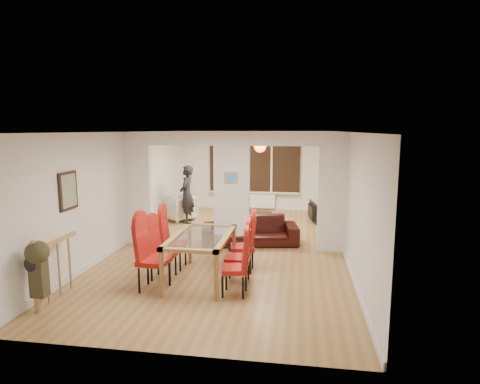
% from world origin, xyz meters
% --- Properties ---
extents(floor, '(5.00, 9.00, 0.01)m').
position_xyz_m(floor, '(0.00, 0.00, 0.00)').
color(floor, olive).
rests_on(floor, ground).
extents(room_walls, '(5.00, 9.00, 2.60)m').
position_xyz_m(room_walls, '(0.00, 0.00, 1.30)').
color(room_walls, silver).
rests_on(room_walls, floor).
extents(divider_wall, '(5.00, 0.18, 2.60)m').
position_xyz_m(divider_wall, '(0.00, 0.00, 1.30)').
color(divider_wall, white).
rests_on(divider_wall, floor).
extents(bay_window_blinds, '(3.00, 0.08, 1.80)m').
position_xyz_m(bay_window_blinds, '(0.00, 4.44, 1.50)').
color(bay_window_blinds, black).
rests_on(bay_window_blinds, room_walls).
extents(radiator, '(1.40, 0.08, 0.50)m').
position_xyz_m(radiator, '(0.00, 4.40, 0.30)').
color(radiator, white).
rests_on(radiator, floor).
extents(pendant_light, '(0.36, 0.36, 0.36)m').
position_xyz_m(pendant_light, '(0.30, 3.30, 2.15)').
color(pendant_light, orange).
rests_on(pendant_light, room_walls).
extents(stair_newel, '(0.40, 1.20, 1.10)m').
position_xyz_m(stair_newel, '(-2.25, -3.20, 0.55)').
color(stair_newel, '#A6824C').
rests_on(stair_newel, floor).
extents(wall_poster, '(0.04, 0.52, 0.67)m').
position_xyz_m(wall_poster, '(-2.47, -2.40, 1.60)').
color(wall_poster, gray).
rests_on(wall_poster, room_walls).
extents(pillar_photo, '(0.30, 0.03, 0.25)m').
position_xyz_m(pillar_photo, '(0.00, -0.10, 1.60)').
color(pillar_photo, '#4C8CD8').
rests_on(pillar_photo, divider_wall).
extents(dining_table, '(0.99, 1.76, 0.82)m').
position_xyz_m(dining_table, '(-0.18, -2.11, 0.41)').
color(dining_table, olive).
rests_on(dining_table, floor).
extents(dining_chair_la, '(0.50, 0.50, 1.17)m').
position_xyz_m(dining_chair_la, '(-0.86, -2.65, 0.58)').
color(dining_chair_la, maroon).
rests_on(dining_chair_la, floor).
extents(dining_chair_lb, '(0.46, 0.46, 1.04)m').
position_xyz_m(dining_chair_lb, '(-0.88, -2.13, 0.52)').
color(dining_chair_lb, maroon).
rests_on(dining_chair_lb, floor).
extents(dining_chair_lc, '(0.45, 0.45, 1.09)m').
position_xyz_m(dining_chair_lc, '(-0.87, -1.57, 0.54)').
color(dining_chair_lc, maroon).
rests_on(dining_chair_lc, floor).
extents(dining_chair_ra, '(0.47, 0.47, 1.02)m').
position_xyz_m(dining_chair_ra, '(0.50, -2.65, 0.51)').
color(dining_chair_ra, maroon).
rests_on(dining_chair_ra, floor).
extents(dining_chair_rb, '(0.43, 0.43, 1.05)m').
position_xyz_m(dining_chair_rb, '(0.47, -2.14, 0.52)').
color(dining_chair_rb, maroon).
rests_on(dining_chair_rb, floor).
extents(dining_chair_rc, '(0.51, 0.51, 1.08)m').
position_xyz_m(dining_chair_rc, '(0.46, -1.53, 0.54)').
color(dining_chair_rc, maroon).
rests_on(dining_chair_rc, floor).
extents(sofa, '(2.32, 1.24, 0.64)m').
position_xyz_m(sofa, '(0.38, 0.30, 0.32)').
color(sofa, black).
rests_on(sofa, floor).
extents(armchair, '(1.11, 1.12, 0.73)m').
position_xyz_m(armchair, '(-1.99, 2.44, 0.37)').
color(armchair, '#BFB6A2').
rests_on(armchair, floor).
extents(person, '(0.61, 0.41, 1.65)m').
position_xyz_m(person, '(-1.68, 2.17, 0.82)').
color(person, black).
rests_on(person, floor).
extents(television, '(1.00, 0.30, 0.57)m').
position_xyz_m(television, '(1.81, 2.84, 0.29)').
color(television, black).
rests_on(television, floor).
extents(coffee_table, '(1.16, 0.68, 0.25)m').
position_xyz_m(coffee_table, '(0.16, 2.74, 0.13)').
color(coffee_table, black).
rests_on(coffee_table, floor).
extents(bottle, '(0.07, 0.07, 0.28)m').
position_xyz_m(bottle, '(-0.07, 2.68, 0.39)').
color(bottle, '#143F19').
rests_on(bottle, coffee_table).
extents(bowl, '(0.21, 0.21, 0.05)m').
position_xyz_m(bowl, '(0.01, 2.84, 0.28)').
color(bowl, black).
rests_on(bowl, coffee_table).
extents(shoes, '(0.22, 0.24, 0.09)m').
position_xyz_m(shoes, '(0.10, -0.27, 0.05)').
color(shoes, black).
rests_on(shoes, floor).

